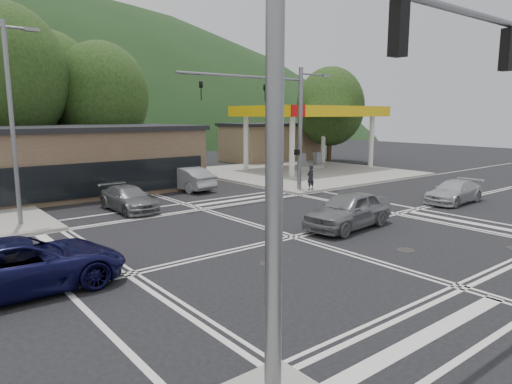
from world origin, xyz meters
TOP-DOWN VIEW (x-y plane):
  - ground at (0.00, 0.00)m, footprint 120.00×120.00m
  - sidewalk_ne at (15.00, 15.00)m, footprint 16.00×16.00m
  - gas_station_canopy at (16.99, 15.99)m, footprint 12.32×8.34m
  - convenience_store at (20.00, 25.00)m, footprint 10.00×6.00m
  - tree_n_b at (-6.00, 24.00)m, footprint 9.00×9.00m
  - tree_n_c at (1.00, 24.00)m, footprint 7.60×7.60m
  - tree_n_e at (-2.00, 28.00)m, footprint 8.40×8.40m
  - tree_ne at (24.00, 20.00)m, footprint 7.20×7.20m
  - streetlight_nw at (-8.44, 9.00)m, footprint 2.50×0.25m
  - signal_mast_ne at (6.95, 8.20)m, footprint 11.65×0.30m
  - signal_mast_sw at (-6.39, -8.20)m, footprint 9.14×0.28m
  - car_blue_west at (-10.14, 0.50)m, footprint 5.72×2.66m
  - car_grey_center at (2.97, -0.40)m, footprint 5.03×2.48m
  - car_silver_east at (12.35, -0.30)m, footprint 4.50×2.00m
  - car_queue_a at (2.42, 13.34)m, footprint 2.46×5.02m
  - car_queue_b at (3.61, 19.82)m, footprint 2.30×4.49m
  - car_northbound at (-3.22, 9.29)m, footprint 1.96×4.52m
  - pedestrian at (8.55, 7.50)m, footprint 0.60×0.40m

SIDE VIEW (x-z plane):
  - ground at x=0.00m, z-range 0.00..0.00m
  - sidewalk_ne at x=15.00m, z-range 0.00..0.15m
  - car_silver_east at x=12.35m, z-range 0.00..1.28m
  - car_northbound at x=-3.22m, z-range 0.00..1.30m
  - car_queue_b at x=3.61m, z-range 0.00..1.46m
  - car_queue_a at x=2.42m, z-range 0.00..1.59m
  - car_blue_west at x=-10.14m, z-range 0.00..1.59m
  - car_grey_center at x=2.97m, z-range 0.00..1.65m
  - pedestrian at x=8.55m, z-range 0.15..1.77m
  - convenience_store at x=20.00m, z-range 0.00..3.80m
  - gas_station_canopy at x=16.99m, z-range 2.17..7.92m
  - streetlight_nw at x=-8.44m, z-range 0.55..9.55m
  - signal_mast_ne at x=6.95m, z-range 1.07..9.07m
  - signal_mast_sw at x=-6.39m, z-range 1.12..9.12m
  - tree_ne at x=24.00m, z-range 0.85..10.84m
  - tree_n_c at x=1.00m, z-range 1.06..11.93m
  - tree_n_e at x=-2.00m, z-range 1.15..13.13m
  - tree_n_b at x=-6.00m, z-range 1.30..14.28m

